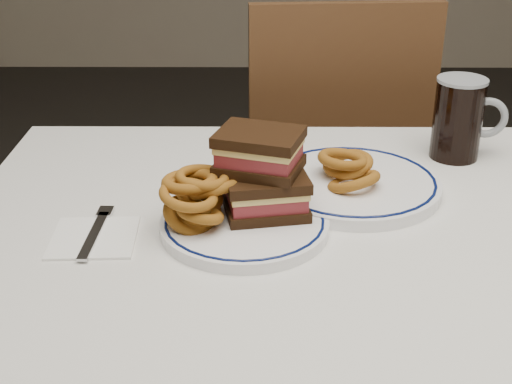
{
  "coord_description": "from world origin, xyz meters",
  "views": [
    {
      "loc": [
        -0.17,
        -0.92,
        1.26
      ],
      "look_at": [
        -0.18,
        -0.0,
        0.81
      ],
      "focal_mm": 50.0,
      "sensor_mm": 36.0,
      "label": 1
    }
  ],
  "objects_px": {
    "far_plate": "(352,184)",
    "reuben_sandwich": "(263,173)",
    "chair_far": "(330,162)",
    "beer_mug": "(460,118)",
    "main_plate": "(244,224)"
  },
  "relations": [
    {
      "from": "chair_far",
      "to": "reuben_sandwich",
      "type": "xyz_separation_m",
      "value": [
        -0.18,
        -0.76,
        0.31
      ]
    },
    {
      "from": "main_plate",
      "to": "beer_mug",
      "type": "xyz_separation_m",
      "value": [
        0.38,
        0.28,
        0.06
      ]
    },
    {
      "from": "far_plate",
      "to": "reuben_sandwich",
      "type": "bearing_deg",
      "value": -144.4
    },
    {
      "from": "chair_far",
      "to": "beer_mug",
      "type": "height_order",
      "value": "chair_far"
    },
    {
      "from": "main_plate",
      "to": "beer_mug",
      "type": "height_order",
      "value": "beer_mug"
    },
    {
      "from": "chair_far",
      "to": "beer_mug",
      "type": "xyz_separation_m",
      "value": [
        0.17,
        -0.52,
        0.31
      ]
    },
    {
      "from": "reuben_sandwich",
      "to": "main_plate",
      "type": "bearing_deg",
      "value": -129.14
    },
    {
      "from": "chair_far",
      "to": "main_plate",
      "type": "relative_size",
      "value": 3.84
    },
    {
      "from": "reuben_sandwich",
      "to": "beer_mug",
      "type": "relative_size",
      "value": 1.01
    },
    {
      "from": "chair_far",
      "to": "beer_mug",
      "type": "distance_m",
      "value": 0.62
    },
    {
      "from": "beer_mug",
      "to": "far_plate",
      "type": "height_order",
      "value": "beer_mug"
    },
    {
      "from": "main_plate",
      "to": "reuben_sandwich",
      "type": "relative_size",
      "value": 1.67
    },
    {
      "from": "main_plate",
      "to": "beer_mug",
      "type": "distance_m",
      "value": 0.47
    },
    {
      "from": "reuben_sandwich",
      "to": "beer_mug",
      "type": "xyz_separation_m",
      "value": [
        0.35,
        0.25,
        -0.0
      ]
    },
    {
      "from": "chair_far",
      "to": "main_plate",
      "type": "distance_m",
      "value": 0.85
    }
  ]
}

